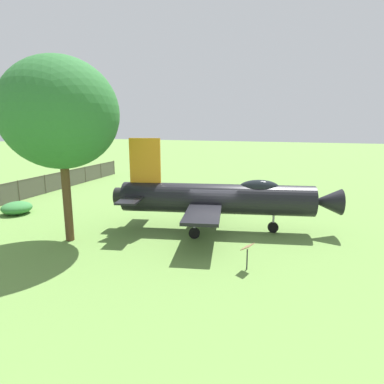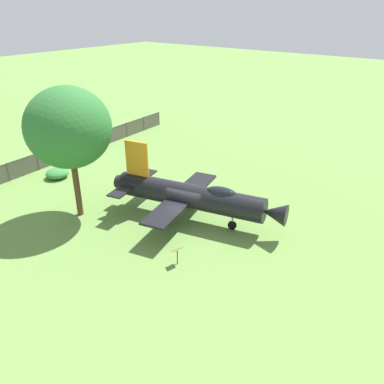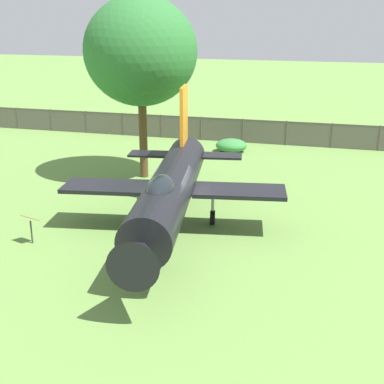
{
  "view_description": "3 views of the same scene",
  "coord_description": "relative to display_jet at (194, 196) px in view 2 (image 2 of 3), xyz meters",
  "views": [
    {
      "loc": [
        -17.54,
        -4.97,
        6.04
      ],
      "look_at": [
        -0.89,
        1.15,
        2.36
      ],
      "focal_mm": 30.61,
      "sensor_mm": 36.0,
      "label": 1
    },
    {
      "loc": [
        -19.17,
        -14.98,
        14.06
      ],
      "look_at": [
        1.09,
        0.59,
        1.58
      ],
      "focal_mm": 36.46,
      "sensor_mm": 36.0,
      "label": 2
    },
    {
      "loc": [
        6.97,
        -17.4,
        7.9
      ],
      "look_at": [
        1.27,
        -1.18,
        2.21
      ],
      "focal_mm": 47.72,
      "sensor_mm": 36.0,
      "label": 3
    }
  ],
  "objects": [
    {
      "name": "ground_plane",
      "position": [
        -0.09,
        0.36,
        -1.92
      ],
      "size": [
        200.0,
        200.0,
        0.0
      ],
      "primitive_type": "plane",
      "color": "#668E42"
    },
    {
      "name": "display_jet",
      "position": [
        0.0,
        0.0,
        0.0
      ],
      "size": [
        9.03,
        12.71,
        5.28
      ],
      "rotation": [
        0.0,
        0.0,
        4.94
      ],
      "color": "black",
      "rests_on": "ground_plane"
    },
    {
      "name": "shade_tree",
      "position": [
        -4.36,
        7.18,
        4.63
      ],
      "size": [
        5.75,
        5.73,
        9.31
      ],
      "color": "brown",
      "rests_on": "ground_plane"
    },
    {
      "name": "perimeter_fence",
      "position": [
        -2.85,
        17.0,
        -1.03
      ],
      "size": [
        38.9,
        2.42,
        1.67
      ],
      "rotation": [
        0.0,
        0.0,
        9.48
      ],
      "color": "#4C4238",
      "rests_on": "ground_plane"
    },
    {
      "name": "shrub_near_fence",
      "position": [
        -1.38,
        14.19,
        -1.5
      ],
      "size": [
        2.02,
        1.92,
        0.84
      ],
      "color": "#387F3D",
      "rests_on": "ground_plane"
    },
    {
      "name": "info_plaque",
      "position": [
        -4.69,
        -2.33,
        -1.07
      ],
      "size": [
        0.68,
        0.53,
        1.14
      ],
      "color": "#333333",
      "rests_on": "ground_plane"
    }
  ]
}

